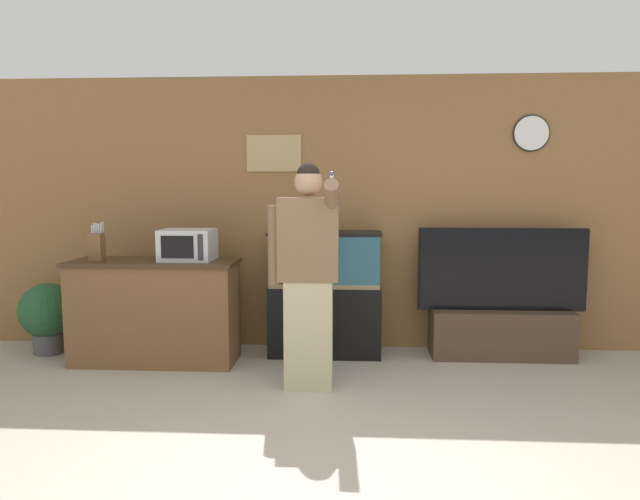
# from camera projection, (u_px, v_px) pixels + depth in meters

# --- Properties ---
(ground_plane) EXTENTS (18.00, 18.00, 0.00)m
(ground_plane) POSITION_uv_depth(u_px,v_px,m) (354.00, 490.00, 2.95)
(ground_plane) COLOR #B2A893
(wall_back_paneled) EXTENTS (10.00, 0.08, 2.60)m
(wall_back_paneled) POSITION_uv_depth(u_px,v_px,m) (354.00, 214.00, 5.49)
(wall_back_paneled) COLOR olive
(wall_back_paneled) RESTS_ON ground_plane
(counter_island) EXTENTS (1.47, 0.55, 0.92)m
(counter_island) POSITION_uv_depth(u_px,v_px,m) (155.00, 311.00, 5.05)
(counter_island) COLOR brown
(counter_island) RESTS_ON ground_plane
(microwave) EXTENTS (0.45, 0.39, 0.27)m
(microwave) POSITION_uv_depth(u_px,v_px,m) (188.00, 245.00, 5.00)
(microwave) COLOR silver
(microwave) RESTS_ON counter_island
(knife_block) EXTENTS (0.11, 0.11, 0.34)m
(knife_block) POSITION_uv_depth(u_px,v_px,m) (97.00, 246.00, 4.98)
(knife_block) COLOR brown
(knife_block) RESTS_ON counter_island
(aquarium_on_stand) EXTENTS (1.03, 0.41, 1.15)m
(aquarium_on_stand) POSITION_uv_depth(u_px,v_px,m) (325.00, 293.00, 5.28)
(aquarium_on_stand) COLOR black
(aquarium_on_stand) RESTS_ON ground_plane
(tv_on_stand) EXTENTS (1.52, 0.40, 1.19)m
(tv_on_stand) POSITION_uv_depth(u_px,v_px,m) (501.00, 319.00, 5.22)
(tv_on_stand) COLOR #4C3828
(tv_on_stand) RESTS_ON ground_plane
(person_standing) EXTENTS (0.55, 0.41, 1.74)m
(person_standing) POSITION_uv_depth(u_px,v_px,m) (307.00, 273.00, 4.35)
(person_standing) COLOR #BCAD89
(person_standing) RESTS_ON ground_plane
(potted_plant) EXTENTS (0.51, 0.51, 0.66)m
(potted_plant) POSITION_uv_depth(u_px,v_px,m) (48.00, 314.00, 5.35)
(potted_plant) COLOR #4C4C51
(potted_plant) RESTS_ON ground_plane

